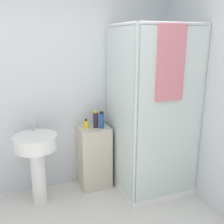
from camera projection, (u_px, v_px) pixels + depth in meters
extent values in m
cube|color=silver|center=(40.00, 91.00, 3.09)|extent=(6.40, 0.06, 2.50)
cube|color=white|center=(148.00, 181.00, 3.44)|extent=(0.85, 0.85, 0.09)
cylinder|color=silver|center=(162.00, 101.00, 3.68)|extent=(0.04, 0.04, 2.01)
cylinder|color=silver|center=(108.00, 106.00, 3.40)|extent=(0.04, 0.04, 2.01)
cylinder|color=silver|center=(201.00, 116.00, 2.95)|extent=(0.04, 0.04, 2.01)
cylinder|color=silver|center=(135.00, 125.00, 2.67)|extent=(0.04, 0.04, 2.01)
cylinder|color=silver|center=(176.00, 23.00, 2.54)|extent=(0.81, 0.04, 0.04)
cylinder|color=silver|center=(138.00, 26.00, 3.27)|extent=(0.81, 0.04, 0.04)
cylinder|color=silver|center=(121.00, 25.00, 2.76)|extent=(0.04, 0.81, 0.04)
cylinder|color=silver|center=(185.00, 26.00, 3.04)|extent=(0.04, 0.81, 0.04)
cube|color=silver|center=(170.00, 118.00, 2.79)|extent=(0.78, 0.01, 1.89)
cube|color=silver|center=(119.00, 112.00, 3.02)|extent=(0.01, 0.78, 1.89)
cylinder|color=#B7BABF|center=(152.00, 114.00, 3.60)|extent=(0.02, 0.02, 1.51)
cylinder|color=#B7BABF|center=(156.00, 57.00, 3.34)|extent=(0.07, 0.07, 0.04)
cube|color=#D1757F|center=(171.00, 64.00, 2.59)|extent=(0.31, 0.03, 0.76)
cube|color=beige|center=(94.00, 157.00, 3.34)|extent=(0.38, 0.34, 0.80)
sphere|color=gold|center=(98.00, 160.00, 3.17)|extent=(0.02, 0.02, 0.02)
cylinder|color=white|center=(39.00, 176.00, 2.99)|extent=(0.17, 0.17, 0.68)
cylinder|color=white|center=(36.00, 142.00, 2.88)|extent=(0.48, 0.48, 0.15)
cylinder|color=#B7BABF|center=(33.00, 125.00, 2.99)|extent=(0.02, 0.02, 0.13)
cube|color=#B7BABF|center=(33.00, 122.00, 2.94)|extent=(0.02, 0.07, 0.02)
cylinder|color=yellow|center=(86.00, 124.00, 3.18)|extent=(0.06, 0.06, 0.09)
cylinder|color=black|center=(86.00, 120.00, 3.17)|extent=(0.02, 0.02, 0.02)
cube|color=black|center=(86.00, 119.00, 3.15)|extent=(0.02, 0.03, 0.01)
cylinder|color=#281E33|center=(96.00, 120.00, 3.20)|extent=(0.06, 0.06, 0.19)
cylinder|color=gold|center=(96.00, 112.00, 3.17)|extent=(0.05, 0.05, 0.02)
cylinder|color=#1E4C93|center=(102.00, 121.00, 3.17)|extent=(0.06, 0.06, 0.18)
cylinder|color=black|center=(102.00, 113.00, 3.14)|extent=(0.05, 0.05, 0.02)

